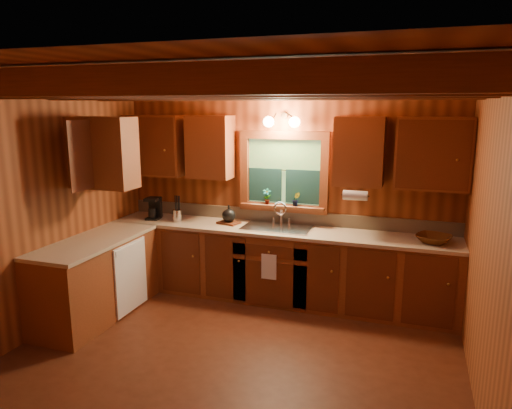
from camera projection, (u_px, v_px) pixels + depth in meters
The scene contains 20 objects.
room at pixel (227, 228), 4.10m from camera, with size 4.20×4.20×4.20m.
ceiling_beams at pixel (225, 88), 3.85m from camera, with size 4.20×2.54×0.18m.
base_cabinets at pixel (230, 269), 5.62m from camera, with size 4.20×2.22×0.86m.
countertop at pixel (231, 233), 5.53m from camera, with size 4.20×2.24×0.04m.
backsplash at pixel (284, 216), 5.91m from camera, with size 4.20×0.02×0.16m, color tan.
dishwasher_panel at pixel (131, 277), 5.37m from camera, with size 0.02×0.60×0.80m, color white.
upper_cabinets at pixel (227, 150), 5.48m from camera, with size 4.19×1.77×0.78m.
window at pixel (284, 174), 5.78m from camera, with size 1.12×0.08×1.00m.
window_sill at pixel (282, 207), 5.82m from camera, with size 1.06×0.14×0.04m, color brown.
wall_sconce at pixel (282, 122), 5.54m from camera, with size 0.45×0.21×0.17m.
paper_towel_roll at pixel (355, 195), 5.21m from camera, with size 0.11×0.11×0.27m, color white.
dish_towel at pixel (269, 267), 5.43m from camera, with size 0.18×0.01×0.30m, color white.
sink at pixel (277, 232), 5.67m from camera, with size 0.82×0.48×0.43m.
coffee_maker at pixel (154, 208), 6.11m from camera, with size 0.16×0.20×0.28m.
utensil_crock at pixel (177, 215), 6.00m from camera, with size 0.12×0.12×0.33m.
cutting_board at pixel (229, 223), 5.87m from camera, with size 0.26×0.19×0.02m, color #522311.
teakettle at pixel (229, 215), 5.85m from camera, with size 0.17×0.17×0.21m.
wicker_basket at pixel (434, 239), 5.04m from camera, with size 0.36×0.36×0.09m, color #48230C.
potted_plant_left at pixel (267, 196), 5.85m from camera, with size 0.10×0.07×0.20m, color #522311.
potted_plant_right at pixel (296, 199), 5.74m from camera, with size 0.10×0.08×0.17m, color #522311.
Camera 1 is at (1.51, -3.68, 2.34)m, focal length 32.94 mm.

